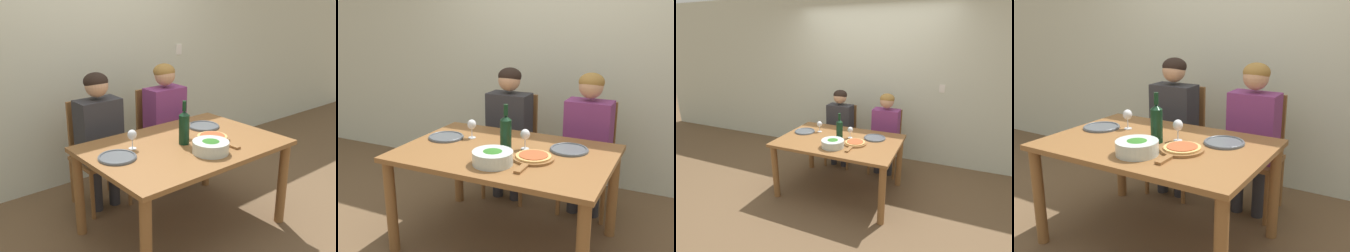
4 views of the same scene
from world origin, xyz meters
TOP-DOWN VIEW (x-y plane):
  - ground_plane at (0.00, 0.00)m, footprint 40.00×40.00m
  - back_wall at (0.00, 1.38)m, footprint 10.00×0.06m
  - dining_table at (0.00, 0.00)m, footprint 1.51×1.02m
  - chair_left at (-0.32, 0.85)m, footprint 0.42×0.42m
  - chair_right at (0.41, 0.85)m, footprint 0.42×0.42m
  - person_woman at (-0.32, 0.74)m, footprint 0.47×0.51m
  - person_man at (0.41, 0.74)m, footprint 0.47×0.51m
  - wine_bottle at (-0.00, -0.00)m, footprint 0.08×0.08m
  - broccoli_bowl at (0.03, -0.26)m, footprint 0.27×0.27m
  - dinner_plate_left at (-0.56, 0.08)m, footprint 0.28×0.28m
  - dinner_plate_right at (0.41, 0.20)m, footprint 0.28×0.28m
  - pizza_on_board at (0.24, -0.08)m, footprint 0.28×0.42m
  - wine_glass_left at (-0.37, 0.16)m, footprint 0.07×0.07m
  - wine_glass_right at (0.11, 0.10)m, footprint 0.07×0.07m

SIDE VIEW (x-z plane):
  - ground_plane at x=0.00m, z-range 0.00..0.00m
  - chair_left at x=-0.32m, z-range 0.03..0.99m
  - chair_right at x=0.41m, z-range 0.03..0.99m
  - dining_table at x=0.00m, z-range 0.26..1.00m
  - person_woman at x=-0.32m, z-range 0.13..1.36m
  - person_man at x=0.41m, z-range 0.13..1.36m
  - dinner_plate_left at x=-0.56m, z-range 0.74..0.76m
  - dinner_plate_right at x=0.41m, z-range 0.74..0.76m
  - pizza_on_board at x=0.24m, z-range 0.74..0.77m
  - broccoli_bowl at x=0.03m, z-range 0.74..0.84m
  - wine_glass_left at x=-0.37m, z-range 0.77..0.92m
  - wine_glass_right at x=0.11m, z-range 0.77..0.92m
  - wine_bottle at x=0.00m, z-range 0.71..1.05m
  - back_wall at x=0.00m, z-range 0.00..2.70m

